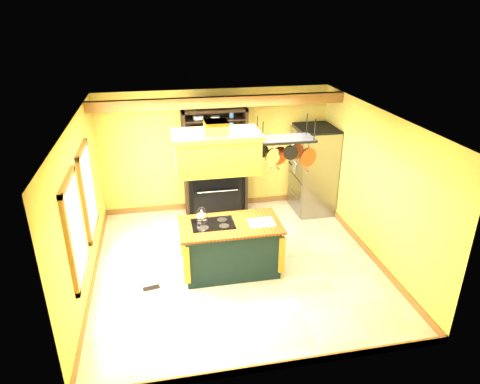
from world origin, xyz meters
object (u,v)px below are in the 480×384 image
object	(u,v)px
kitchen_island	(230,247)
hutch	(215,173)
range_hood	(217,150)
pot_rack	(286,147)
refrigerator	(313,172)

from	to	relation	value
kitchen_island	hutch	size ratio (longest dim) A/B	0.72
range_hood	hutch	size ratio (longest dim) A/B	0.57
range_hood	hutch	world-z (taller)	range_hood
kitchen_island	pot_rack	distance (m)	1.98
kitchen_island	range_hood	size ratio (longest dim) A/B	1.26
kitchen_island	hutch	xyz separation A→B (m)	(0.08, 2.40, 0.44)
kitchen_island	pot_rack	xyz separation A→B (m)	(0.91, -0.00, 1.76)
refrigerator	hutch	world-z (taller)	hutch
pot_rack	range_hood	bearing A→B (deg)	-180.00
range_hood	hutch	xyz separation A→B (m)	(0.28, 2.40, -1.33)
range_hood	pot_rack	world-z (taller)	same
refrigerator	pot_rack	bearing A→B (deg)	-122.38
refrigerator	kitchen_island	bearing A→B (deg)	-137.19
kitchen_island	range_hood	xyz separation A→B (m)	(-0.20, -0.00, 1.77)
kitchen_island	refrigerator	xyz separation A→B (m)	(2.22, 2.05, 0.45)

